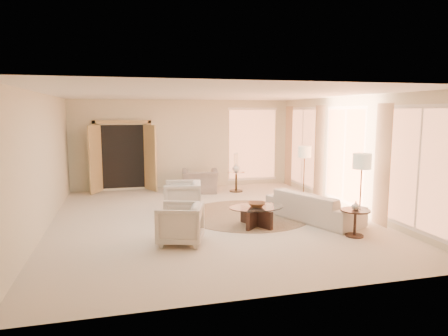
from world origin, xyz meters
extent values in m
cube|color=beige|center=(0.00, 0.00, -0.01)|extent=(7.00, 8.00, 0.02)
cube|color=white|center=(0.00, 0.00, 2.80)|extent=(7.00, 8.00, 0.02)
cube|color=beige|center=(0.00, 4.00, 1.40)|extent=(7.00, 0.04, 2.80)
cube|color=beige|center=(0.00, -4.00, 1.40)|extent=(7.00, 0.04, 2.80)
cube|color=beige|center=(-3.50, 0.00, 1.40)|extent=(0.04, 8.00, 2.80)
cube|color=beige|center=(3.50, 0.00, 1.40)|extent=(0.04, 8.00, 2.80)
cube|color=tan|center=(-1.90, 3.89, 1.08)|extent=(1.80, 0.12, 2.16)
cube|color=tan|center=(-2.70, 3.62, 1.03)|extent=(0.35, 0.66, 2.00)
cube|color=tan|center=(-1.10, 3.62, 1.03)|extent=(0.35, 0.66, 2.00)
cylinder|color=#493928|center=(0.91, 0.13, 0.01)|extent=(3.79, 3.79, 0.01)
imported|color=beige|center=(2.19, -0.70, 0.32)|extent=(1.66, 2.38, 0.65)
imported|color=beige|center=(-0.57, 0.59, 0.43)|extent=(0.92, 0.97, 0.86)
imported|color=beige|center=(-0.94, -1.54, 0.41)|extent=(0.95, 0.98, 0.82)
imported|color=gray|center=(0.33, 3.03, 0.46)|extent=(1.15, 0.84, 0.92)
cube|color=black|center=(0.79, -0.85, 0.20)|extent=(0.48, 0.81, 0.39)
cube|color=black|center=(0.79, -0.85, 0.20)|extent=(0.65, 0.70, 0.39)
cylinder|color=white|center=(0.79, -0.85, 0.42)|extent=(1.31, 1.31, 0.02)
cylinder|color=black|center=(2.43, -1.98, 0.01)|extent=(0.35, 0.35, 0.03)
cylinder|color=black|center=(2.43, -1.98, 0.26)|extent=(0.05, 0.05, 0.50)
cylinder|color=black|center=(2.43, -1.98, 0.52)|extent=(0.56, 0.56, 0.03)
cylinder|color=#2E2417|center=(1.42, 2.88, 0.02)|extent=(0.41, 0.41, 0.03)
cylinder|color=#2E2417|center=(1.42, 2.88, 0.30)|extent=(0.06, 0.06, 0.59)
cylinder|color=white|center=(1.42, 2.88, 0.61)|extent=(0.54, 0.54, 0.03)
cylinder|color=#2E2417|center=(2.90, 1.28, 0.01)|extent=(0.25, 0.25, 0.03)
cylinder|color=#2E2417|center=(2.90, 1.28, 0.63)|extent=(0.03, 0.03, 1.27)
cylinder|color=#C5BC93|center=(2.90, 1.28, 1.34)|extent=(0.36, 0.36, 0.31)
cylinder|color=#2E2417|center=(2.90, -1.41, 0.01)|extent=(0.27, 0.27, 0.03)
cylinder|color=#2E2417|center=(2.90, -1.41, 0.66)|extent=(0.03, 0.03, 1.33)
cylinder|color=#C5BC93|center=(2.90, -1.41, 1.40)|extent=(0.38, 0.38, 0.32)
imported|color=brown|center=(0.79, -0.85, 0.48)|extent=(0.46, 0.46, 0.09)
imported|color=silver|center=(2.43, -1.98, 0.61)|extent=(0.20, 0.20, 0.17)
imported|color=silver|center=(1.42, 2.88, 0.74)|extent=(0.30, 0.30, 0.25)
camera|label=1|loc=(-1.94, -8.66, 2.42)|focal=32.00mm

